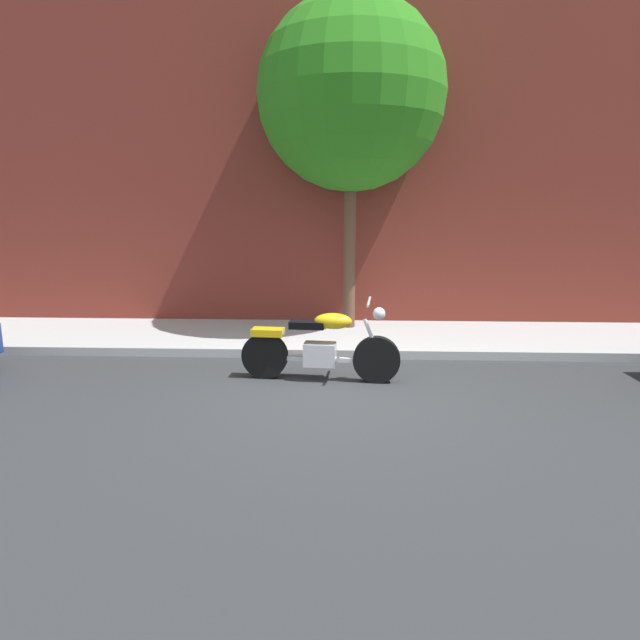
# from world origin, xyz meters

# --- Properties ---
(ground_plane) EXTENTS (60.00, 60.00, 0.00)m
(ground_plane) POSITION_xyz_m (0.00, 0.00, 0.00)
(ground_plane) COLOR #303335
(sidewalk) EXTENTS (18.44, 2.40, 0.14)m
(sidewalk) POSITION_xyz_m (0.00, 2.89, 0.07)
(sidewalk) COLOR #B2B2B2
(sidewalk) RESTS_ON ground
(building_facade) EXTENTS (18.44, 0.50, 9.10)m
(building_facade) POSITION_xyz_m (0.00, 4.34, 4.55)
(building_facade) COLOR maroon
(building_facade) RESTS_ON ground
(motorcycle) EXTENTS (2.22, 0.70, 1.15)m
(motorcycle) POSITION_xyz_m (-0.27, 0.59, 0.46)
(motorcycle) COLOR black
(motorcycle) RESTS_ON ground
(street_tree) EXTENTS (3.34, 3.34, 5.99)m
(street_tree) POSITION_xyz_m (0.16, 3.49, 4.31)
(street_tree) COLOR brown
(street_tree) RESTS_ON ground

